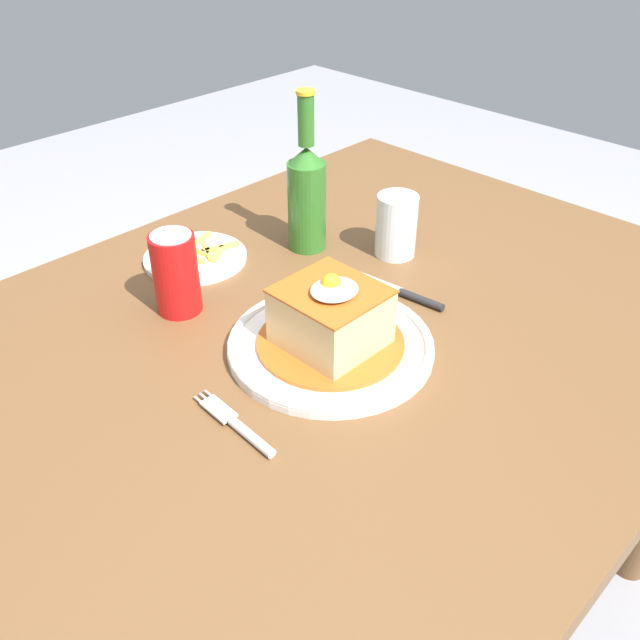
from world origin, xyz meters
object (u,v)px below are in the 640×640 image
fork (241,428)px  drinking_glass (396,230)px  side_plate_fries (196,257)px  soda_can (176,273)px  knife (408,295)px  beer_bottle_green (307,193)px  main_plate (330,345)px

fork → drinking_glass: drinking_glass is taller
side_plate_fries → soda_can: bearing=-136.3°
drinking_glass → fork: bearing=-162.8°
knife → soda_can: 0.35m
soda_can → beer_bottle_green: beer_bottle_green is taller
fork → beer_bottle_green: bearing=35.3°
knife → side_plate_fries: size_ratio=0.97×
fork → knife: 0.37m
main_plate → drinking_glass: (0.27, 0.11, 0.04)m
main_plate → knife: 0.18m
main_plate → fork: size_ratio=1.99×
knife → side_plate_fries: 0.36m
knife → soda_can: size_ratio=1.34×
beer_bottle_green → drinking_glass: 0.16m
beer_bottle_green → side_plate_fries: size_ratio=1.56×
knife → drinking_glass: size_ratio=1.58×
soda_can → fork: bearing=-111.8°
soda_can → main_plate: bearing=-70.0°
knife → drinking_glass: 0.14m
drinking_glass → side_plate_fries: (-0.25, 0.22, -0.04)m
side_plate_fries → knife: bearing=-64.5°
fork → beer_bottle_green: (0.37, 0.26, 0.09)m
knife → beer_bottle_green: (0.01, 0.22, 0.09)m
drinking_glass → knife: bearing=-132.4°
soda_can → drinking_glass: bearing=-18.9°
soda_can → side_plate_fries: soda_can is taller
main_plate → drinking_glass: 0.29m
side_plate_fries → beer_bottle_green: bearing=-31.3°
knife → beer_bottle_green: beer_bottle_green is taller
beer_bottle_green → soda_can: bearing=-179.5°
fork → drinking_glass: (0.46, 0.14, 0.04)m
knife → beer_bottle_green: size_ratio=0.62×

